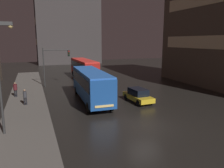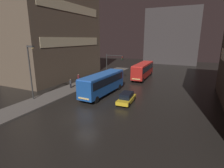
{
  "view_description": "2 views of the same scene",
  "coord_description": "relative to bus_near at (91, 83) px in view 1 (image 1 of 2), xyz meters",
  "views": [
    {
      "loc": [
        -8.21,
        -14.59,
        6.64
      ],
      "look_at": [
        0.9,
        10.16,
        1.41
      ],
      "focal_mm": 35.0,
      "sensor_mm": 36.0,
      "label": 1
    },
    {
      "loc": [
        10.51,
        -15.47,
        8.79
      ],
      "look_at": [
        -0.36,
        7.73,
        2.12
      ],
      "focal_mm": 28.0,
      "sensor_mm": 36.0,
      "label": 2
    }
  ],
  "objects": [
    {
      "name": "street_lamp_sidewalk",
      "position": [
        -7.92,
        -6.57,
        3.16
      ],
      "size": [
        1.25,
        0.36,
        7.76
      ],
      "color": "#2D2D2D",
      "rests_on": "sidewalk_left"
    },
    {
      "name": "bus_near",
      "position": [
        0.0,
        0.0,
        0.0
      ],
      "size": [
        2.91,
        10.46,
        3.44
      ],
      "rotation": [
        0.0,
        0.0,
        3.1
      ],
      "color": "#194793",
      "rests_on": "ground"
    },
    {
      "name": "pedestrian_near",
      "position": [
        -8.02,
        4.55,
        -0.91
      ],
      "size": [
        0.6,
        0.6,
        1.72
      ],
      "rotation": [
        0.0,
        0.0,
        5.74
      ],
      "color": "black",
      "rests_on": "sidewalk_left"
    },
    {
      "name": "traffic_light_main",
      "position": [
        -2.97,
        10.05,
        1.77
      ],
      "size": [
        3.89,
        0.35,
        5.63
      ],
      "color": "#2D2D2D",
      "rests_on": "ground"
    },
    {
      "name": "pedestrian_mid",
      "position": [
        -6.88,
        0.56,
        -1.01
      ],
      "size": [
        0.47,
        0.47,
        1.64
      ],
      "rotation": [
        0.0,
        0.0,
        3.69
      ],
      "color": "black",
      "rests_on": "sidewalk_left"
    },
    {
      "name": "building_far_backdrop",
      "position": [
        4.7,
        45.54,
        7.32
      ],
      "size": [
        18.07,
        12.0,
        18.87
      ],
      "color": "#383333",
      "rests_on": "ground"
    },
    {
      "name": "ground_plane",
      "position": [
        2.22,
        -8.28,
        -2.11
      ],
      "size": [
        120.0,
        120.0,
        0.0
      ],
      "primitive_type": "plane",
      "color": "black"
    },
    {
      "name": "sidewalk_left",
      "position": [
        -6.78,
        1.72,
        -2.04
      ],
      "size": [
        4.0,
        48.0,
        0.15
      ],
      "color": "#56514C",
      "rests_on": "ground"
    },
    {
      "name": "car_taxi",
      "position": [
        4.76,
        -1.99,
        -1.35
      ],
      "size": [
        1.94,
        4.29,
        1.51
      ],
      "rotation": [
        0.0,
        0.0,
        3.2
      ],
      "color": "gold",
      "rests_on": "ground"
    },
    {
      "name": "bus_far",
      "position": [
        2.53,
        14.49,
        -0.01
      ],
      "size": [
        2.68,
        10.87,
        3.41
      ],
      "rotation": [
        0.0,
        0.0,
        3.16
      ],
      "color": "#AD1E19",
      "rests_on": "ground"
    }
  ]
}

